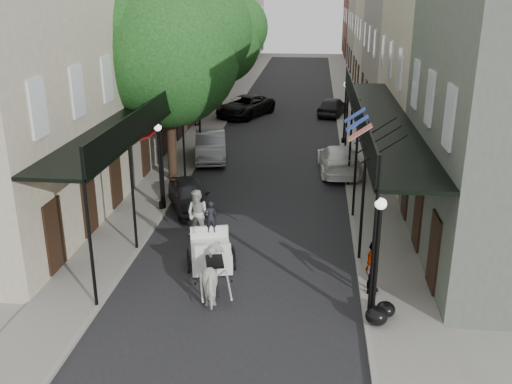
% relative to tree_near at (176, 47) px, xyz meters
% --- Properties ---
extents(ground, '(140.00, 140.00, 0.00)m').
position_rel_tree_near_xyz_m(ground, '(4.20, -10.18, -6.49)').
color(ground, gray).
rests_on(ground, ground).
extents(road, '(8.00, 90.00, 0.01)m').
position_rel_tree_near_xyz_m(road, '(4.20, 9.82, -6.48)').
color(road, black).
rests_on(road, ground).
extents(sidewalk_left, '(2.20, 90.00, 0.12)m').
position_rel_tree_near_xyz_m(sidewalk_left, '(-0.80, 9.82, -6.43)').
color(sidewalk_left, gray).
rests_on(sidewalk_left, ground).
extents(sidewalk_right, '(2.20, 90.00, 0.12)m').
position_rel_tree_near_xyz_m(sidewalk_right, '(9.20, 9.82, -6.43)').
color(sidewalk_right, gray).
rests_on(sidewalk_right, ground).
extents(building_row_left, '(5.00, 80.00, 10.50)m').
position_rel_tree_near_xyz_m(building_row_left, '(-4.40, 19.82, -1.24)').
color(building_row_left, '#BDB597').
rests_on(building_row_left, ground).
extents(building_row_right, '(5.00, 80.00, 10.50)m').
position_rel_tree_near_xyz_m(building_row_right, '(12.80, 19.82, -1.24)').
color(building_row_right, gray).
rests_on(building_row_right, ground).
extents(gallery_left, '(2.20, 18.05, 4.88)m').
position_rel_tree_near_xyz_m(gallery_left, '(-0.59, -3.20, -2.44)').
color(gallery_left, black).
rests_on(gallery_left, sidewalk_left).
extents(gallery_right, '(2.20, 18.05, 4.88)m').
position_rel_tree_near_xyz_m(gallery_right, '(8.99, -3.20, -2.44)').
color(gallery_right, black).
rests_on(gallery_right, sidewalk_right).
extents(tree_near, '(7.31, 6.80, 9.63)m').
position_rel_tree_near_xyz_m(tree_near, '(0.00, 0.00, 0.00)').
color(tree_near, '#382619').
rests_on(tree_near, sidewalk_left).
extents(tree_far, '(6.45, 6.00, 8.61)m').
position_rel_tree_near_xyz_m(tree_far, '(-0.05, 14.00, -0.65)').
color(tree_far, '#382619').
rests_on(tree_far, sidewalk_left).
extents(lamppost_right_near, '(0.32, 0.32, 3.71)m').
position_rel_tree_near_xyz_m(lamppost_right_near, '(8.30, -12.18, -4.44)').
color(lamppost_right_near, black).
rests_on(lamppost_right_near, sidewalk_right).
extents(lamppost_left, '(0.32, 0.32, 3.71)m').
position_rel_tree_near_xyz_m(lamppost_left, '(0.10, -4.18, -4.44)').
color(lamppost_left, black).
rests_on(lamppost_left, sidewalk_left).
extents(lamppost_right_far, '(0.32, 0.32, 3.71)m').
position_rel_tree_near_xyz_m(lamppost_right_far, '(8.30, 7.82, -4.44)').
color(lamppost_right_far, black).
rests_on(lamppost_right_far, sidewalk_right).
extents(horse, '(1.26, 2.00, 1.57)m').
position_rel_tree_near_xyz_m(horse, '(3.62, -11.18, -5.70)').
color(horse, white).
rests_on(horse, ground).
extents(carriage, '(1.94, 2.55, 2.62)m').
position_rel_tree_near_xyz_m(carriage, '(3.04, -8.81, -5.47)').
color(carriage, black).
rests_on(carriage, ground).
extents(pedestrian_walking, '(1.09, 0.96, 1.89)m').
position_rel_tree_near_xyz_m(pedestrian_walking, '(2.20, -6.73, -5.54)').
color(pedestrian_walking, beige).
rests_on(pedestrian_walking, ground).
extents(pedestrian_sidewalk_left, '(1.11, 1.01, 1.50)m').
position_rel_tree_near_xyz_m(pedestrian_sidewalk_left, '(-1.60, 11.42, -5.62)').
color(pedestrian_sidewalk_left, gray).
rests_on(pedestrian_sidewalk_left, sidewalk_left).
extents(pedestrian_sidewalk_right, '(0.74, 1.09, 1.72)m').
position_rel_tree_near_xyz_m(pedestrian_sidewalk_right, '(8.40, -10.58, -5.51)').
color(pedestrian_sidewalk_right, gray).
rests_on(pedestrian_sidewalk_right, sidewalk_right).
extents(car_left_near, '(2.88, 4.08, 1.29)m').
position_rel_tree_near_xyz_m(car_left_near, '(1.25, -3.85, -5.84)').
color(car_left_near, black).
rests_on(car_left_near, ground).
extents(car_left_mid, '(2.45, 4.89, 1.54)m').
position_rel_tree_near_xyz_m(car_left_mid, '(0.76, 3.82, -5.72)').
color(car_left_mid, '#9F9EA4').
rests_on(car_left_mid, ground).
extents(car_left_far, '(4.52, 6.07, 1.53)m').
position_rel_tree_near_xyz_m(car_left_far, '(1.32, 15.31, -5.72)').
color(car_left_far, black).
rests_on(car_left_far, ground).
extents(car_right_near, '(2.31, 5.06, 1.44)m').
position_rel_tree_near_xyz_m(car_right_near, '(7.80, 2.06, -5.77)').
color(car_right_near, white).
rests_on(car_right_near, ground).
extents(car_right_far, '(2.62, 4.41, 1.41)m').
position_rel_tree_near_xyz_m(car_right_far, '(7.80, 16.28, -5.78)').
color(car_right_far, black).
rests_on(car_right_far, ground).
extents(trash_bags, '(0.90, 1.05, 0.54)m').
position_rel_tree_near_xyz_m(trash_bags, '(8.51, -12.20, -6.12)').
color(trash_bags, black).
rests_on(trash_bags, sidewalk_right).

